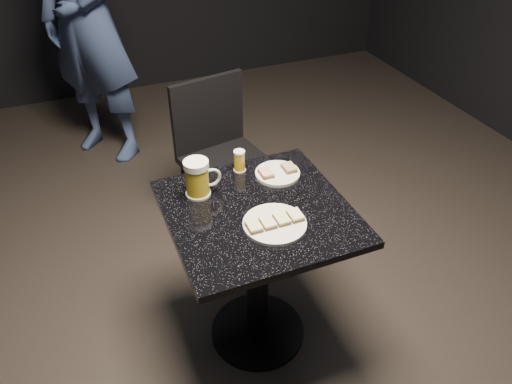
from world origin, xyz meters
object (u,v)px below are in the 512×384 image
patron (87,19)px  table (258,255)px  plate_large (275,224)px  beer_mug (198,178)px  beer_tumbler (239,161)px  plate_small (278,174)px  chair (220,151)px

patron → table: bearing=-32.5°
plate_large → beer_mug: beer_mug is taller
patron → beer_mug: bearing=-37.2°
table → beer_tumbler: beer_tumbler is taller
plate_large → table: bearing=100.2°
plate_small → patron: bearing=106.7°
patron → table: (0.36, -1.97, -0.45)m
patron → beer_tumbler: (0.40, -1.69, -0.16)m
plate_large → plate_small: size_ratio=1.25×
table → beer_tumbler: size_ratio=7.65×
patron → beer_tumbler: bearing=-29.8°
plate_large → table: (-0.02, 0.11, -0.25)m
beer_tumbler → plate_small: bearing=-34.3°
patron → beer_mug: patron is taller
plate_large → chair: (0.11, 0.97, -0.25)m
plate_small → beer_tumbler: beer_tumbler is taller
plate_large → beer_mug: bearing=124.4°
beer_tumbler → patron: bearing=103.2°
beer_mug → chair: 0.81m
table → beer_tumbler: (0.03, 0.28, 0.29)m
plate_large → beer_tumbler: beer_tumbler is taller
beer_mug → beer_tumbler: beer_mug is taller
plate_small → chair: size_ratio=0.22×
chair → plate_small: bearing=-86.5°
patron → chair: patron is taller
plate_large → patron: (-0.39, 2.08, 0.21)m
plate_small → chair: chair is taller
plate_small → beer_mug: bearing=-179.0°
plate_small → plate_large: bearing=-116.0°
plate_small → table: size_ratio=0.26×
beer_tumbler → chair: (0.10, 0.57, -0.30)m
chair → plate_large: bearing=-96.3°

